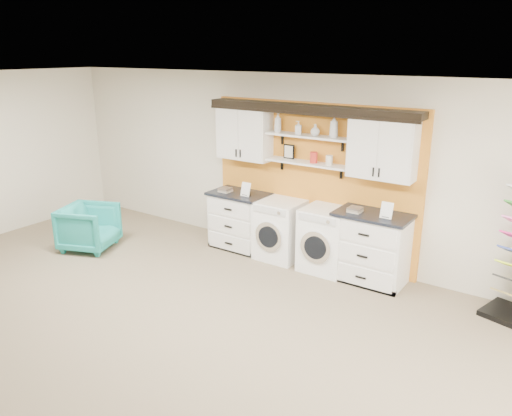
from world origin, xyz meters
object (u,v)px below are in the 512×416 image
Objects in this scene: base_cabinet_left at (240,220)px; base_cabinet_right at (371,248)px; dryer at (326,239)px; armchair at (89,227)px; washer at (280,230)px.

base_cabinet_right is at bearing -0.00° from base_cabinet_left.
dryer is at bearing -179.72° from base_cabinet_right.
armchair is at bearing -144.06° from base_cabinet_left.
base_cabinet_right reaches higher than dryer.
armchair is at bearing -161.25° from base_cabinet_right.
base_cabinet_right is 0.69m from dryer.
base_cabinet_right is 1.48m from washer.
washer is at bearing -0.25° from base_cabinet_left.
base_cabinet_right is at bearing -93.02° from armchair.
base_cabinet_left is at bearing -75.83° from armchair.
washer is at bearing -179.87° from base_cabinet_right.
dryer is (-0.69, -0.00, -0.03)m from base_cabinet_right.
base_cabinet_left is 1.01× the size of dryer.
dryer reaches higher than armchair.
base_cabinet_left is 1.03× the size of washer.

